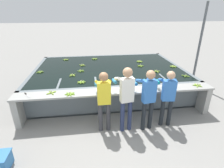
# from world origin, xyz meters

# --- Properties ---
(ground_plane) EXTENTS (80.00, 80.00, 0.00)m
(ground_plane) POSITION_xyz_m (0.00, 0.00, 0.00)
(ground_plane) COLOR gray
(ground_plane) RESTS_ON ground
(wash_tank) EXTENTS (5.55, 3.81, 0.87)m
(wash_tank) POSITION_xyz_m (-0.00, 2.34, 0.43)
(wash_tank) COLOR slate
(wash_tank) RESTS_ON ground
(work_ledge) EXTENTS (5.55, 0.45, 0.87)m
(work_ledge) POSITION_xyz_m (0.00, 0.23, 0.65)
(work_ledge) COLOR #9E9E99
(work_ledge) RESTS_ON ground
(worker_0) EXTENTS (0.40, 0.71, 1.61)m
(worker_0) POSITION_xyz_m (-0.41, -0.27, 0.96)
(worker_0) COLOR #38383D
(worker_0) RESTS_ON ground
(worker_1) EXTENTS (0.48, 0.74, 1.72)m
(worker_1) POSITION_xyz_m (0.13, -0.34, 1.04)
(worker_1) COLOR navy
(worker_1) RESTS_ON ground
(worker_2) EXTENTS (0.48, 0.74, 1.64)m
(worker_2) POSITION_xyz_m (0.68, -0.36, 0.98)
(worker_2) COLOR #1E2328
(worker_2) RESTS_ON ground
(worker_3) EXTENTS (0.46, 0.73, 1.56)m
(worker_3) POSITION_xyz_m (1.24, -0.27, 0.93)
(worker_3) COLOR #1E2328
(worker_3) RESTS_ON ground
(banana_bunch_floating_0) EXTENTS (0.28, 0.28, 0.08)m
(banana_bunch_floating_0) POSITION_xyz_m (0.29, 0.97, 0.89)
(banana_bunch_floating_0) COLOR #75A333
(banana_bunch_floating_0) RESTS_ON wash_tank
(banana_bunch_floating_1) EXTENTS (0.27, 0.28, 0.08)m
(banana_bunch_floating_1) POSITION_xyz_m (-1.74, 3.63, 0.89)
(banana_bunch_floating_1) COLOR #8CB738
(banana_bunch_floating_1) RESTS_ON wash_tank
(banana_bunch_floating_2) EXTENTS (0.28, 0.28, 0.08)m
(banana_bunch_floating_2) POSITION_xyz_m (1.65, 1.58, 0.89)
(banana_bunch_floating_2) COLOR #93BC3D
(banana_bunch_floating_2) RESTS_ON wash_tank
(banana_bunch_floating_3) EXTENTS (0.28, 0.27, 0.08)m
(banana_bunch_floating_3) POSITION_xyz_m (1.26, 2.30, 0.89)
(banana_bunch_floating_3) COLOR #7FAD33
(banana_bunch_floating_3) RESTS_ON wash_tank
(banana_bunch_floating_4) EXTENTS (0.23, 0.23, 0.08)m
(banana_bunch_floating_4) POSITION_xyz_m (2.44, 1.01, 0.89)
(banana_bunch_floating_4) COLOR #75A333
(banana_bunch_floating_4) RESTS_ON wash_tank
(banana_bunch_floating_5) EXTENTS (0.27, 0.28, 0.08)m
(banana_bunch_floating_5) POSITION_xyz_m (-2.47, 2.06, 0.89)
(banana_bunch_floating_5) COLOR #75A333
(banana_bunch_floating_5) RESTS_ON wash_tank
(banana_bunch_floating_6) EXTENTS (0.28, 0.28, 0.08)m
(banana_bunch_floating_6) POSITION_xyz_m (-0.48, 3.58, 0.89)
(banana_bunch_floating_6) COLOR #75A333
(banana_bunch_floating_6) RESTS_ON wash_tank
(banana_bunch_floating_7) EXTENTS (0.28, 0.28, 0.08)m
(banana_bunch_floating_7) POSITION_xyz_m (1.40, 2.92, 0.89)
(banana_bunch_floating_7) COLOR #9EC642
(banana_bunch_floating_7) RESTS_ON wash_tank
(banana_bunch_floating_8) EXTENTS (0.22, 0.22, 0.08)m
(banana_bunch_floating_8) POSITION_xyz_m (-1.31, 1.58, 0.89)
(banana_bunch_floating_8) COLOR #93BC3D
(banana_bunch_floating_8) RESTS_ON wash_tank
(banana_bunch_floating_9) EXTENTS (0.28, 0.28, 0.08)m
(banana_bunch_floating_9) POSITION_xyz_m (-0.99, 0.93, 0.89)
(banana_bunch_floating_9) COLOR #7FAD33
(banana_bunch_floating_9) RESTS_ON wash_tank
(banana_bunch_floating_10) EXTENTS (0.28, 0.28, 0.08)m
(banana_bunch_floating_10) POSITION_xyz_m (2.50, 2.05, 0.89)
(banana_bunch_floating_10) COLOR #93BC3D
(banana_bunch_floating_10) RESTS_ON wash_tank
(banana_bunch_floating_11) EXTENTS (0.27, 0.28, 0.08)m
(banana_bunch_floating_11) POSITION_xyz_m (-1.04, 2.00, 0.89)
(banana_bunch_floating_11) COLOR #75A333
(banana_bunch_floating_11) RESTS_ON wash_tank
(banana_bunch_floating_12) EXTENTS (0.26, 0.26, 0.08)m
(banana_bunch_floating_12) POSITION_xyz_m (-1.01, 2.69, 0.89)
(banana_bunch_floating_12) COLOR #9EC642
(banana_bunch_floating_12) RESTS_ON wash_tank
(banana_bunch_ledge_0) EXTENTS (0.25, 0.25, 0.08)m
(banana_bunch_ledge_0) POSITION_xyz_m (-1.77, 0.29, 0.89)
(banana_bunch_ledge_0) COLOR #9EC642
(banana_bunch_ledge_0) RESTS_ON work_ledge
(banana_bunch_ledge_1) EXTENTS (0.28, 0.27, 0.08)m
(banana_bunch_ledge_1) POSITION_xyz_m (2.37, 0.22, 0.89)
(banana_bunch_ledge_1) COLOR #8CB738
(banana_bunch_ledge_1) RESTS_ON work_ledge
(banana_bunch_ledge_2) EXTENTS (0.28, 0.28, 0.08)m
(banana_bunch_ledge_2) POSITION_xyz_m (-1.27, 0.14, 0.89)
(banana_bunch_ledge_2) COLOR #7FAD33
(banana_bunch_ledge_2) RESTS_ON work_ledge
(knife_0) EXTENTS (0.23, 0.30, 0.02)m
(knife_0) POSITION_xyz_m (1.68, 0.22, 0.88)
(knife_0) COLOR silver
(knife_0) RESTS_ON work_ledge
(knife_1) EXTENTS (0.22, 0.30, 0.02)m
(knife_1) POSITION_xyz_m (-2.40, 0.29, 0.88)
(knife_1) COLOR silver
(knife_1) RESTS_ON work_ledge
(support_post_right) EXTENTS (0.09, 0.09, 3.20)m
(support_post_right) POSITION_xyz_m (3.56, 2.24, 1.60)
(support_post_right) COLOR slate
(support_post_right) RESTS_ON ground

